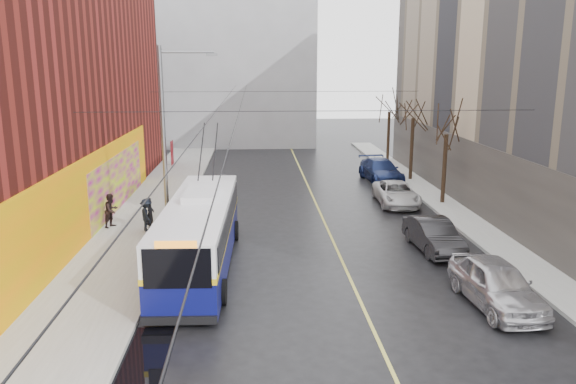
% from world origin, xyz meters
% --- Properties ---
extents(ground, '(140.00, 140.00, 0.00)m').
position_xyz_m(ground, '(0.00, 0.00, 0.00)').
color(ground, black).
rests_on(ground, ground).
extents(sidewalk_left, '(4.00, 60.00, 0.15)m').
position_xyz_m(sidewalk_left, '(-8.00, 12.00, 0.07)').
color(sidewalk_left, gray).
rests_on(sidewalk_left, ground).
extents(sidewalk_right, '(2.00, 60.00, 0.15)m').
position_xyz_m(sidewalk_right, '(9.00, 12.00, 0.07)').
color(sidewalk_right, gray).
rests_on(sidewalk_right, ground).
extents(lane_line, '(0.12, 50.00, 0.01)m').
position_xyz_m(lane_line, '(1.50, 14.00, 0.00)').
color(lane_line, '#BFB74C').
rests_on(lane_line, ground).
extents(building_far, '(20.50, 12.10, 18.00)m').
position_xyz_m(building_far, '(-6.00, 44.99, 9.02)').
color(building_far, gray).
rests_on(building_far, ground).
extents(streetlight_pole, '(2.65, 0.60, 9.00)m').
position_xyz_m(streetlight_pole, '(-6.14, 10.00, 4.85)').
color(streetlight_pole, slate).
rests_on(streetlight_pole, ground).
extents(catenary_wires, '(18.00, 60.00, 0.22)m').
position_xyz_m(catenary_wires, '(-2.54, 14.77, 6.25)').
color(catenary_wires, black).
extents(tree_near, '(3.20, 3.20, 6.40)m').
position_xyz_m(tree_near, '(9.00, 16.00, 4.98)').
color(tree_near, black).
rests_on(tree_near, ground).
extents(tree_mid, '(3.20, 3.20, 6.68)m').
position_xyz_m(tree_mid, '(9.00, 23.00, 5.25)').
color(tree_mid, black).
rests_on(tree_mid, ground).
extents(tree_far, '(3.20, 3.20, 6.57)m').
position_xyz_m(tree_far, '(9.00, 30.00, 5.14)').
color(tree_far, black).
rests_on(tree_far, ground).
extents(puddle, '(1.98, 3.43, 0.01)m').
position_xyz_m(puddle, '(-5.65, -0.89, 0.00)').
color(puddle, black).
rests_on(puddle, ground).
extents(pigeons_flying, '(2.88, 3.94, 2.10)m').
position_xyz_m(pigeons_flying, '(-2.51, 10.50, 6.94)').
color(pigeons_flying, slate).
extents(trolleybus, '(2.92, 11.45, 5.38)m').
position_xyz_m(trolleybus, '(-4.44, 6.18, 1.50)').
color(trolleybus, '#0A0C4C').
rests_on(trolleybus, ground).
extents(parked_car_a, '(2.20, 4.87, 1.62)m').
position_xyz_m(parked_car_a, '(6.08, 1.76, 0.81)').
color(parked_car_a, '#B6B5BA').
rests_on(parked_car_a, ground).
extents(parked_car_b, '(1.81, 4.41, 1.42)m').
position_xyz_m(parked_car_b, '(5.80, 7.73, 0.71)').
color(parked_car_b, black).
rests_on(parked_car_b, ground).
extents(parked_car_c, '(2.34, 4.86, 1.33)m').
position_xyz_m(parked_car_c, '(6.25, 16.25, 0.67)').
color(parked_car_c, silver).
rests_on(parked_car_c, ground).
extents(parked_car_d, '(2.65, 5.57, 1.57)m').
position_xyz_m(parked_car_d, '(6.84, 22.96, 0.78)').
color(parked_car_d, navy).
rests_on(parked_car_d, ground).
extents(following_car, '(1.97, 4.38, 1.46)m').
position_xyz_m(following_car, '(-4.29, 18.45, 0.73)').
color(following_car, '#9F9FA4').
rests_on(following_car, ground).
extents(pedestrian_a, '(0.42, 0.61, 1.64)m').
position_xyz_m(pedestrian_a, '(-7.34, 11.24, 0.97)').
color(pedestrian_a, black).
rests_on(pedestrian_a, sidewalk_left).
extents(pedestrian_b, '(0.96, 1.04, 1.71)m').
position_xyz_m(pedestrian_b, '(-9.38, 11.90, 1.01)').
color(pedestrian_b, black).
rests_on(pedestrian_b, sidewalk_left).
extents(pedestrian_c, '(0.97, 1.20, 1.62)m').
position_xyz_m(pedestrian_c, '(-7.49, 11.06, 0.96)').
color(pedestrian_c, black).
rests_on(pedestrian_c, sidewalk_left).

